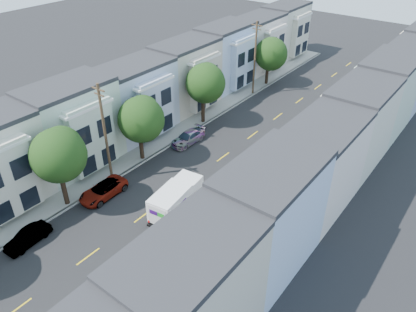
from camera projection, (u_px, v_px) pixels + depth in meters
ground at (143, 216)px, 35.47m from camera, size 160.00×160.00×0.00m
road_slab at (239, 145)px, 45.50m from camera, size 12.00×70.00×0.02m
curb_left at (197, 129)px, 48.56m from camera, size 0.30×70.00×0.15m
curb_right at (287, 163)px, 42.37m from camera, size 0.30×70.00×0.15m
sidewalk_left at (188, 126)px, 49.23m from camera, size 2.60×70.00×0.15m
sidewalk_right at (298, 167)px, 41.71m from camera, size 2.60×70.00×0.15m
centerline at (239, 146)px, 45.51m from camera, size 0.12×70.00×0.01m
townhouse_row_left at (165, 118)px, 51.21m from camera, size 5.00×70.00×8.50m
townhouse_row_right at (333, 181)px, 39.81m from camera, size 5.00×70.00×8.50m
tree_b at (58, 155)px, 33.74m from camera, size 4.70×4.70×7.79m
tree_c at (141, 119)px, 40.43m from camera, size 4.70×4.70×7.19m
tree_d at (205, 83)px, 47.23m from camera, size 4.70×4.70×7.60m
tree_e at (270, 54)px, 57.77m from camera, size 4.70×4.70×7.02m
tree_far_r at (352, 87)px, 49.25m from camera, size 3.10×3.10×5.71m
utility_pole_near at (105, 134)px, 37.25m from camera, size 1.60×0.26×10.00m
utility_pole_far at (255, 59)px, 54.65m from camera, size 1.60×0.26×10.00m
fedex_truck at (176, 199)px, 35.05m from camera, size 2.20×5.70×2.74m
lead_sedan at (255, 152)px, 43.17m from camera, size 2.01×4.28×1.34m
parked_left_b at (28, 238)px, 32.33m from camera, size 1.63×3.84×1.25m
parked_left_c at (103, 190)px, 37.47m from camera, size 2.27×4.78×1.32m
parked_left_d at (188, 138)px, 45.70m from camera, size 2.05×4.47×1.32m
parked_right_a at (110, 299)px, 27.24m from camera, size 1.59×4.47×1.49m
parked_right_b at (166, 251)px, 30.96m from camera, size 1.86×4.66×1.50m
parked_right_c at (292, 143)px, 44.76m from camera, size 1.58×4.03×1.32m
parked_right_d at (326, 113)px, 51.02m from camera, size 1.53×3.85×1.24m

